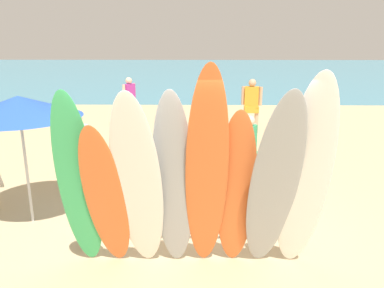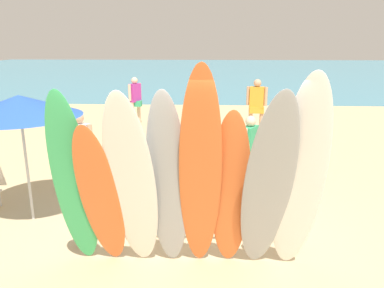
# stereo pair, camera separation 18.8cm
# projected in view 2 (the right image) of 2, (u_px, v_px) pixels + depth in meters

# --- Properties ---
(ground) EXTENTS (60.00, 60.00, 0.00)m
(ground) POSITION_uv_depth(u_px,v_px,m) (203.00, 99.00, 18.78)
(ground) COLOR tan
(ocean_water) EXTENTS (60.00, 40.00, 0.02)m
(ocean_water) POSITION_uv_depth(u_px,v_px,m) (207.00, 70.00, 36.33)
(ocean_water) COLOR teal
(ocean_water) RESTS_ON ground
(surfboard_rack) EXTENTS (3.12, 0.07, 0.69)m
(surfboard_rack) POSITION_uv_depth(u_px,v_px,m) (186.00, 214.00, 5.16)
(surfboard_rack) COLOR brown
(surfboard_rack) RESTS_ON ground
(surfboard_green_0) EXTENTS (0.54, 0.85, 2.40)m
(surfboard_green_0) POSITION_uv_depth(u_px,v_px,m) (74.00, 185.00, 4.44)
(surfboard_green_0) COLOR #38B266
(surfboard_green_0) RESTS_ON ground
(surfboard_orange_1) EXTENTS (0.55, 0.87, 2.04)m
(surfboard_orange_1) POSITION_uv_depth(u_px,v_px,m) (101.00, 200.00, 4.46)
(surfboard_orange_1) COLOR orange
(surfboard_orange_1) RESTS_ON ground
(surfboard_white_2) EXTENTS (0.59, 1.01, 2.42)m
(surfboard_white_2) POSITION_uv_depth(u_px,v_px,m) (132.00, 188.00, 4.31)
(surfboard_white_2) COLOR white
(surfboard_white_2) RESTS_ON ground
(surfboard_grey_3) EXTENTS (0.49, 0.79, 2.40)m
(surfboard_grey_3) POSITION_uv_depth(u_px,v_px,m) (168.00, 186.00, 4.40)
(surfboard_grey_3) COLOR #999EA3
(surfboard_grey_3) RESTS_ON ground
(surfboard_orange_4) EXTENTS (0.52, 1.02, 2.68)m
(surfboard_orange_4) POSITION_uv_depth(u_px,v_px,m) (200.00, 178.00, 4.26)
(surfboard_orange_4) COLOR orange
(surfboard_orange_4) RESTS_ON ground
(surfboard_orange_5) EXTENTS (0.50, 0.73, 2.18)m
(surfboard_orange_5) POSITION_uv_depth(u_px,v_px,m) (230.00, 194.00, 4.46)
(surfboard_orange_5) COLOR orange
(surfboard_orange_5) RESTS_ON ground
(surfboard_grey_6) EXTENTS (0.65, 1.07, 2.44)m
(surfboard_grey_6) POSITION_uv_depth(u_px,v_px,m) (268.00, 190.00, 4.25)
(surfboard_grey_6) COLOR #999EA3
(surfboard_grey_6) RESTS_ON ground
(surfboard_white_7) EXTENTS (0.62, 0.99, 2.61)m
(surfboard_white_7) POSITION_uv_depth(u_px,v_px,m) (299.00, 182.00, 4.23)
(surfboard_white_7) COLOR white
(surfboard_white_7) RESTS_ON ground
(beachgoer_midbeach) EXTENTS (0.64, 0.31, 1.71)m
(beachgoer_midbeach) POSITION_uv_depth(u_px,v_px,m) (257.00, 103.00, 11.64)
(beachgoer_midbeach) COLOR tan
(beachgoer_midbeach) RESTS_ON ground
(beachgoer_photographing) EXTENTS (0.56, 0.31, 1.54)m
(beachgoer_photographing) POSITION_uv_depth(u_px,v_px,m) (80.00, 146.00, 7.24)
(beachgoer_photographing) COLOR tan
(beachgoer_photographing) RESTS_ON ground
(beachgoer_near_rack) EXTENTS (0.39, 0.50, 1.49)m
(beachgoer_near_rack) POSITION_uv_depth(u_px,v_px,m) (250.00, 148.00, 7.22)
(beachgoer_near_rack) COLOR beige
(beachgoer_near_rack) RESTS_ON ground
(beachgoer_by_water) EXTENTS (0.54, 0.34, 1.54)m
(beachgoer_by_water) POSITION_uv_depth(u_px,v_px,m) (206.00, 138.00, 7.81)
(beachgoer_by_water) COLOR tan
(beachgoer_by_water) RESTS_ON ground
(beachgoer_strolling) EXTENTS (0.43, 0.55, 1.64)m
(beachgoer_strolling) POSITION_uv_depth(u_px,v_px,m) (135.00, 97.00, 12.97)
(beachgoer_strolling) COLOR beige
(beachgoer_strolling) RESTS_ON ground
(beach_umbrella) EXTENTS (1.87, 1.87, 2.06)m
(beach_umbrella) POSITION_uv_depth(u_px,v_px,m) (19.00, 106.00, 5.70)
(beach_umbrella) COLOR silver
(beach_umbrella) RESTS_ON ground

